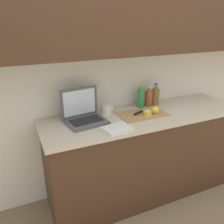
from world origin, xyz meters
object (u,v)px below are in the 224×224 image
at_px(bottle_oil_tall, 149,97).
at_px(laptop, 83,114).
at_px(lemon_whole_beside, 155,110).
at_px(bottle_water_clear, 141,97).
at_px(measuring_cup, 107,109).
at_px(cutting_board, 142,114).
at_px(knife, 141,112).
at_px(bottle_green_soda, 155,95).
at_px(lemon_half_cut, 147,113).

bearing_deg(bottle_oil_tall, laptop, -172.46).
bearing_deg(lemon_whole_beside, bottle_water_clear, 96.97).
distance_m(bottle_water_clear, measuring_cup, 0.38).
distance_m(lemon_whole_beside, bottle_water_clear, 0.23).
height_order(cutting_board, knife, knife).
height_order(knife, bottle_water_clear, bottle_water_clear).
xyz_separation_m(cutting_board, bottle_water_clear, (0.09, 0.18, 0.11)).
height_order(cutting_board, measuring_cup, measuring_cup).
relative_size(laptop, bottle_green_soda, 1.63).
bearing_deg(lemon_half_cut, bottle_water_clear, 75.62).
distance_m(laptop, knife, 0.55).
bearing_deg(lemon_whole_beside, cutting_board, 159.37).
bearing_deg(bottle_water_clear, laptop, -171.37).
xyz_separation_m(lemon_half_cut, lemon_whole_beside, (0.08, 0.00, 0.02)).
xyz_separation_m(bottle_oil_tall, measuring_cup, (-0.47, -0.02, -0.05)).
relative_size(lemon_half_cut, bottle_water_clear, 0.29).
bearing_deg(lemon_half_cut, knife, 109.46).
distance_m(lemon_half_cut, bottle_oil_tall, 0.28).
xyz_separation_m(lemon_whole_beside, bottle_green_soda, (0.14, 0.22, 0.06)).
bearing_deg(bottle_oil_tall, lemon_half_cut, -123.75).
bearing_deg(lemon_whole_beside, measuring_cup, 154.17).
relative_size(lemon_half_cut, lemon_whole_beside, 0.98).
bearing_deg(lemon_half_cut, bottle_green_soda, 44.30).
relative_size(knife, bottle_green_soda, 1.28).
height_order(lemon_half_cut, bottle_water_clear, bottle_water_clear).
xyz_separation_m(cutting_board, lemon_whole_beside, (0.11, -0.04, 0.04)).
xyz_separation_m(laptop, measuring_cup, (0.25, 0.07, -0.02)).
bearing_deg(cutting_board, lemon_half_cut, -57.48).
xyz_separation_m(knife, lemon_half_cut, (0.02, -0.07, 0.01)).
bearing_deg(knife, bottle_oil_tall, 18.63).
relative_size(knife, measuring_cup, 2.46).
distance_m(cutting_board, bottle_water_clear, 0.22).
xyz_separation_m(laptop, lemon_whole_beside, (0.65, -0.13, -0.02)).
relative_size(laptop, bottle_water_clear, 1.53).
bearing_deg(bottle_water_clear, lemon_whole_beside, -83.03).
bearing_deg(cutting_board, bottle_water_clear, 64.42).
distance_m(knife, bottle_oil_tall, 0.24).
bearing_deg(knife, cutting_board, -119.94).
xyz_separation_m(cutting_board, measuring_cup, (-0.29, 0.15, 0.04)).
xyz_separation_m(laptop, cutting_board, (0.54, -0.08, -0.06)).
bearing_deg(lemon_whole_beside, knife, 147.88).
height_order(lemon_whole_beside, bottle_water_clear, bottle_water_clear).
distance_m(bottle_green_soda, bottle_water_clear, 0.17).
bearing_deg(bottle_water_clear, lemon_half_cut, -104.38).
distance_m(lemon_whole_beside, measuring_cup, 0.45).
relative_size(bottle_water_clear, measuring_cup, 2.06).
relative_size(knife, bottle_water_clear, 1.19).
xyz_separation_m(cutting_board, lemon_half_cut, (0.03, -0.04, 0.02)).
height_order(knife, measuring_cup, measuring_cup).
xyz_separation_m(knife, bottle_green_soda, (0.25, 0.15, 0.09)).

